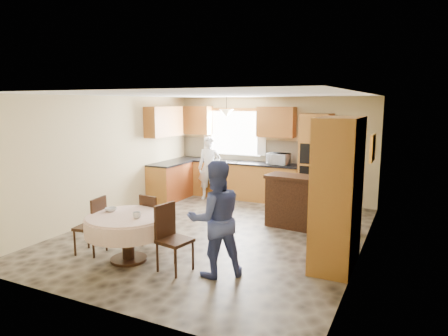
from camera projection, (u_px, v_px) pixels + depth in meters
floor at (217, 233)px, 7.32m from camera, size 5.00×6.00×0.01m
ceiling at (216, 95)px, 6.91m from camera, size 5.00×6.00×0.01m
wall_back at (272, 149)px, 9.78m from camera, size 5.00×0.02×2.50m
wall_front at (95, 204)px, 4.46m from camera, size 5.00×0.02×2.50m
wall_left at (108, 157)px, 8.20m from camera, size 0.02×6.00×2.50m
wall_right at (363, 177)px, 6.04m from camera, size 0.02×6.00×2.50m
window at (235, 133)px, 10.14m from camera, size 1.40×0.03×1.10m
curtain_left at (208, 130)px, 10.41m from camera, size 0.22×0.02×1.15m
curtain_right at (262, 132)px, 9.76m from camera, size 0.22×0.02×1.15m
base_cab_back at (235, 180)px, 10.01m from camera, size 3.30×0.60×0.88m
counter_back at (235, 162)px, 9.94m from camera, size 3.30×0.64×0.04m
base_cab_left at (170, 182)px, 9.80m from camera, size 0.60×1.20×0.88m
counter_left at (170, 163)px, 9.72m from camera, size 0.64×1.20×0.04m
backsplash at (240, 150)px, 10.15m from camera, size 3.30×0.02×0.55m
wall_cab_left at (196, 120)px, 10.41m from camera, size 0.85×0.33×0.72m
wall_cab_right at (276, 122)px, 9.46m from camera, size 0.90×0.33×0.72m
wall_cab_side at (164, 122)px, 9.61m from camera, size 0.33×1.20×0.72m
oven_tower at (315, 161)px, 9.04m from camera, size 0.66×0.62×2.12m
oven_upper at (312, 154)px, 8.73m from camera, size 0.56×0.01×0.45m
oven_lower at (312, 177)px, 8.81m from camera, size 0.56×0.01×0.45m
pendant at (226, 113)px, 9.63m from camera, size 0.36×0.36×0.18m
sideboard at (300, 204)px, 7.55m from camera, size 1.36×0.67×0.94m
space_heater at (349, 223)px, 7.11m from camera, size 0.43×0.37×0.49m
cupboard at (338, 193)px, 5.71m from camera, size 0.57×1.13×2.17m
dining_table at (127, 225)px, 5.96m from camera, size 1.25×1.25×0.71m
chair_left at (94, 223)px, 6.25m from camera, size 0.45×0.45×0.91m
chair_back at (153, 218)px, 6.57m from camera, size 0.43×0.43×0.88m
chair_right at (171, 234)px, 5.64m from camera, size 0.48×0.48×0.95m
framed_picture at (372, 148)px, 7.29m from camera, size 0.06×0.60×0.50m
microwave at (278, 159)px, 9.38m from camera, size 0.52×0.38×0.27m
person_sink at (209, 168)px, 9.79m from camera, size 0.64×0.51×1.55m
person_dining at (216, 219)px, 5.42m from camera, size 0.99×0.97×1.60m
bowl_sideboard at (281, 177)px, 7.63m from camera, size 0.24×0.24×0.05m
bottle_sideboard at (317, 174)px, 7.32m from camera, size 0.13×0.13×0.28m
cup_table at (137, 215)px, 5.77m from camera, size 0.15×0.15×0.09m
bowl_table at (111, 210)px, 6.15m from camera, size 0.23×0.23×0.06m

